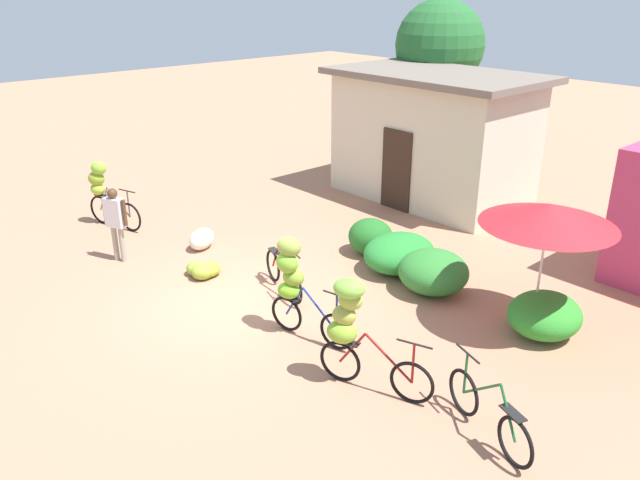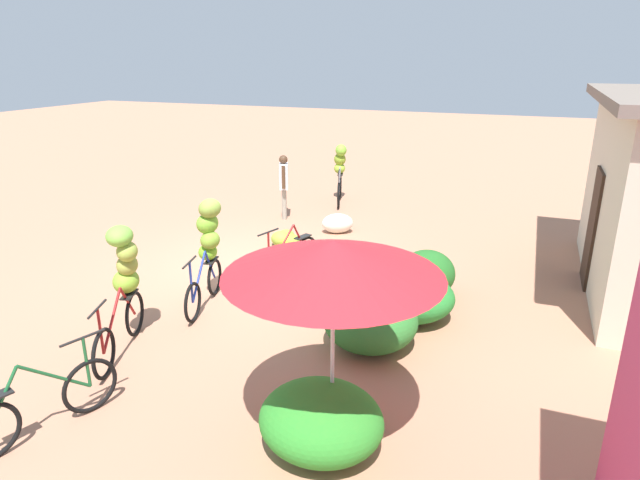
{
  "view_description": "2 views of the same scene",
  "coord_description": "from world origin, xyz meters",
  "views": [
    {
      "loc": [
        8.33,
        -5.62,
        5.36
      ],
      "look_at": [
        0.35,
        1.57,
        0.88
      ],
      "focal_mm": 35.26,
      "sensor_mm": 36.0,
      "label": 1
    },
    {
      "loc": [
        8.39,
        4.65,
        3.81
      ],
      "look_at": [
        0.14,
        1.44,
        0.77
      ],
      "focal_mm": 30.5,
      "sensor_mm": 36.0,
      "label": 2
    }
  ],
  "objects": [
    {
      "name": "hedge_bush_mid",
      "position": [
        2.0,
        2.89,
        0.4
      ],
      "size": [
        1.31,
        1.28,
        0.79
      ],
      "primitive_type": "ellipsoid",
      "color": "#2E7B31",
      "rests_on": "ground"
    },
    {
      "name": "hedge_bush_front_left",
      "position": [
        0.03,
        3.29,
        0.38
      ],
      "size": [
        0.95,
        0.91,
        0.77
      ],
      "primitive_type": "ellipsoid",
      "color": "#236624",
      "rests_on": "ground"
    },
    {
      "name": "market_umbrella",
      "position": [
        3.96,
        3.06,
        2.01
      ],
      "size": [
        2.11,
        2.11,
        2.19
      ],
      "color": "beige",
      "rests_on": "ground"
    },
    {
      "name": "produce_sack",
      "position": [
        -2.57,
        0.8,
        0.22
      ],
      "size": [
        0.71,
        0.82,
        0.44
      ],
      "primitive_type": "ellipsoid",
      "rotation": [
        0.0,
        0.0,
        2.05
      ],
      "color": "silver",
      "rests_on": "ground"
    },
    {
      "name": "ground_plane",
      "position": [
        0.0,
        0.0,
        0.0
      ],
      "size": [
        60.0,
        60.0,
        0.0
      ],
      "primitive_type": "plane",
      "color": "#AF765A"
    },
    {
      "name": "bicycle_center_loaded",
      "position": [
        1.45,
        0.03,
        0.99
      ],
      "size": [
        1.57,
        0.54,
        1.66
      ],
      "color": "black",
      "rests_on": "ground"
    },
    {
      "name": "bicycle_near_pile",
      "position": [
        0.16,
        0.84,
        0.35
      ],
      "size": [
        1.59,
        0.5,
        1.0
      ],
      "color": "black",
      "rests_on": "ground"
    },
    {
      "name": "bicycle_rightmost",
      "position": [
        4.99,
        0.22,
        0.35
      ],
      "size": [
        1.61,
        0.6,
        0.93
      ],
      "color": "black",
      "rests_on": "ground"
    },
    {
      "name": "banana_pile_on_ground",
      "position": [
        -1.35,
        0.07,
        0.15
      ],
      "size": [
        0.77,
        0.69,
        0.32
      ],
      "color": "#8AAA34",
      "rests_on": "ground"
    },
    {
      "name": "hedge_bush_front_right",
      "position": [
        0.97,
        3.12,
        0.37
      ],
      "size": [
        1.3,
        1.52,
        0.73
      ],
      "primitive_type": "ellipsoid",
      "color": "#278131",
      "rests_on": "ground"
    },
    {
      "name": "bicycle_leftmost",
      "position": [
        -5.27,
        -0.1,
        0.88
      ],
      "size": [
        1.6,
        0.64,
        1.52
      ],
      "color": "black",
      "rests_on": "ground"
    },
    {
      "name": "person_vendor",
      "position": [
        -3.16,
        -0.78,
        0.94
      ],
      "size": [
        0.54,
        0.34,
        1.55
      ],
      "color": "gray",
      "rests_on": "ground"
    },
    {
      "name": "hedge_bush_by_door",
      "position": [
        4.17,
        3.01,
        0.35
      ],
      "size": [
        1.14,
        1.27,
        0.7
      ],
      "primitive_type": "ellipsoid",
      "color": "#2C8A2B",
      "rests_on": "ground"
    },
    {
      "name": "bicycle_by_shop",
      "position": [
        3.07,
        -0.26,
        0.98
      ],
      "size": [
        1.64,
        0.78,
        1.66
      ],
      "color": "black",
      "rests_on": "ground"
    }
  ]
}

